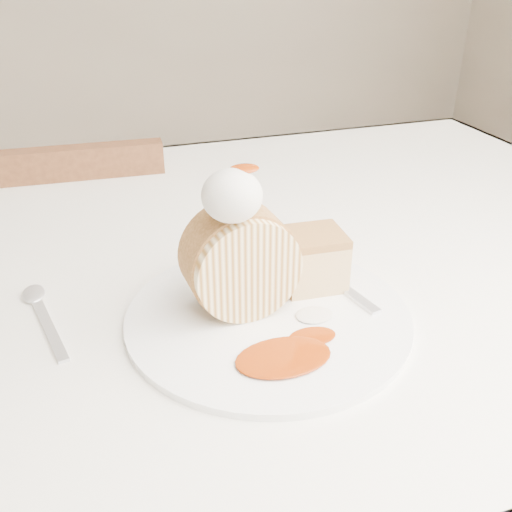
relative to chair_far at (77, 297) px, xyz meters
name	(u,v)px	position (x,y,z in m)	size (l,w,h in m)	color
table	(199,310)	(0.17, -0.42, 0.20)	(1.40, 0.90, 0.75)	white
chair_far	(77,297)	(0.00, 0.00, 0.00)	(0.40, 0.40, 0.80)	brown
plate	(268,315)	(0.21, -0.59, 0.30)	(0.30, 0.30, 0.01)	white
roulade_slice	(241,262)	(0.18, -0.57, 0.35)	(0.11, 0.11, 0.06)	#FDE9B0
cake_chunk	(312,262)	(0.27, -0.55, 0.33)	(0.07, 0.06, 0.06)	#B17B43
whipped_cream	(232,196)	(0.17, -0.59, 0.43)	(0.06, 0.06, 0.05)	silver
caramel_drizzle	(244,162)	(0.19, -0.58, 0.46)	(0.03, 0.02, 0.01)	#8C2C05
caramel_pool	(283,357)	(0.20, -0.67, 0.30)	(0.09, 0.06, 0.00)	#8C2C05
fork	(340,285)	(0.30, -0.57, 0.30)	(0.02, 0.18, 0.00)	silver
spoon	(50,330)	(-0.01, -0.54, 0.29)	(0.02, 0.14, 0.00)	silver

